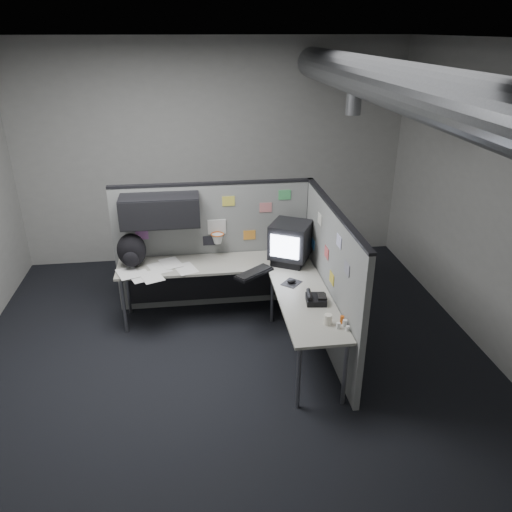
{
  "coord_description": "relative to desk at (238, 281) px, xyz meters",
  "views": [
    {
      "loc": [
        -0.31,
        -4.41,
        3.29
      ],
      "look_at": [
        0.31,
        0.35,
        1.08
      ],
      "focal_mm": 35.0,
      "sensor_mm": 36.0,
      "label": 1
    }
  ],
  "objects": [
    {
      "name": "keyboard",
      "position": [
        0.18,
        -0.08,
        0.14
      ],
      "size": [
        0.48,
        0.43,
        0.04
      ],
      "rotation": [
        0.0,
        0.0,
        -0.12
      ],
      "color": "black",
      "rests_on": "desk"
    },
    {
      "name": "phone",
      "position": [
        0.72,
        -0.79,
        0.16
      ],
      "size": [
        0.23,
        0.24,
        0.1
      ],
      "rotation": [
        0.0,
        0.0,
        -0.3
      ],
      "color": "black",
      "rests_on": "desk"
    },
    {
      "name": "backpack",
      "position": [
        -1.2,
        0.3,
        0.32
      ],
      "size": [
        0.4,
        0.39,
        0.41
      ],
      "rotation": [
        0.0,
        0.0,
        -0.37
      ],
      "color": "black",
      "rests_on": "desk"
    },
    {
      "name": "monitor",
      "position": [
        0.65,
        0.19,
        0.37
      ],
      "size": [
        0.58,
        0.58,
        0.49
      ],
      "rotation": [
        0.0,
        0.0,
        0.3
      ],
      "color": "black",
      "rests_on": "desk"
    },
    {
      "name": "desk",
      "position": [
        0.0,
        0.0,
        0.0
      ],
      "size": [
        2.31,
        2.11,
        0.73
      ],
      "color": "#A19F91",
      "rests_on": "ground"
    },
    {
      "name": "partition_back",
      "position": [
        -0.4,
        0.53,
        0.38
      ],
      "size": [
        2.44,
        0.42,
        1.63
      ],
      "color": "gray",
      "rests_on": "ground"
    },
    {
      "name": "room",
      "position": [
        0.41,
        -0.7,
        1.48
      ],
      "size": [
        5.62,
        5.62,
        3.22
      ],
      "color": "black",
      "rests_on": "ground"
    },
    {
      "name": "mouse",
      "position": [
        0.56,
        -0.35,
        0.13
      ],
      "size": [
        0.26,
        0.26,
        0.04
      ],
      "rotation": [
        0.0,
        0.0,
        0.06
      ],
      "color": "black",
      "rests_on": "desk"
    },
    {
      "name": "papers",
      "position": [
        -0.93,
        0.13,
        0.13
      ],
      "size": [
        0.97,
        0.71,
        0.02
      ],
      "rotation": [
        0.0,
        0.0,
        0.37
      ],
      "color": "white",
      "rests_on": "desk"
    },
    {
      "name": "partition_right",
      "position": [
        0.95,
        -0.49,
        0.21
      ],
      "size": [
        0.07,
        2.23,
        1.63
      ],
      "color": "gray",
      "rests_on": "ground"
    },
    {
      "name": "bottles",
      "position": [
        0.87,
        -1.27,
        0.15
      ],
      "size": [
        0.12,
        0.18,
        0.08
      ],
      "rotation": [
        0.0,
        0.0,
        -0.35
      ],
      "color": "silver",
      "rests_on": "desk"
    },
    {
      "name": "cup",
      "position": [
        0.74,
        -1.21,
        0.17
      ],
      "size": [
        0.09,
        0.09,
        0.1
      ],
      "primitive_type": "cylinder",
      "rotation": [
        0.0,
        0.0,
        -0.23
      ],
      "color": "silver",
      "rests_on": "desk"
    }
  ]
}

